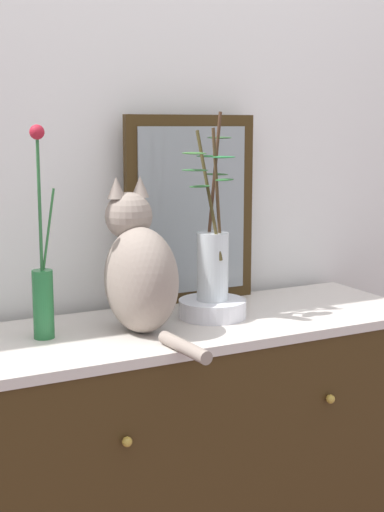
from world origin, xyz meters
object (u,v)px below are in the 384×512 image
(sideboard, at_px, (192,470))
(cat_sitting, at_px, (140,270))
(vase_slim_green, at_px, (43,285))
(mirror_leaning, at_px, (191,210))
(vase_glass_clear, at_px, (212,255))
(bowl_porcelain, at_px, (212,308))

(sideboard, distance_m, cat_sitting, 0.61)
(vase_slim_green, bearing_deg, mirror_leaning, 19.49)
(cat_sitting, relative_size, vase_glass_clear, 0.86)
(vase_glass_clear, bearing_deg, bowl_porcelain, 36.63)
(mirror_leaning, bearing_deg, cat_sitting, -138.89)
(vase_slim_green, xyz_separation_m, vase_glass_clear, (0.47, -0.02, 0.04))
(mirror_leaning, xyz_separation_m, cat_sitting, (-0.27, -0.23, -0.12))
(bowl_porcelain, bearing_deg, vase_glass_clear, -143.37)
(mirror_leaning, bearing_deg, sideboard, -116.43)
(cat_sitting, bearing_deg, mirror_leaning, 41.11)
(sideboard, relative_size, vase_glass_clear, 2.58)
(sideboard, xyz_separation_m, mirror_leaning, (0.10, 0.21, 0.71))
(vase_glass_clear, bearing_deg, sideboard, -168.34)
(vase_glass_clear, bearing_deg, vase_slim_green, 177.99)
(mirror_leaning, bearing_deg, vase_glass_clear, -99.76)
(sideboard, relative_size, cat_sitting, 2.98)
(vase_slim_green, height_order, bowl_porcelain, vase_slim_green)
(sideboard, bearing_deg, cat_sitting, -172.03)
(cat_sitting, height_order, bowl_porcelain, cat_sitting)
(sideboard, height_order, vase_slim_green, vase_slim_green)
(mirror_leaning, distance_m, vase_slim_green, 0.55)
(mirror_leaning, relative_size, vase_glass_clear, 1.08)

